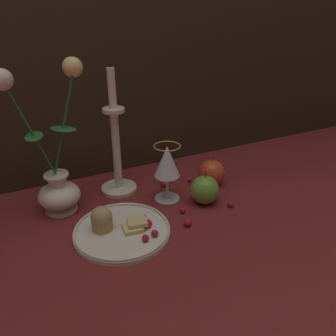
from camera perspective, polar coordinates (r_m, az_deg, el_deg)
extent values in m
plane|color=maroon|center=(0.86, -5.00, -6.77)|extent=(2.40, 2.40, 0.00)
cylinder|color=silver|center=(0.89, -18.04, -6.65)|extent=(0.08, 0.08, 0.01)
ellipsoid|color=silver|center=(0.87, -18.38, -4.53)|extent=(0.10, 0.10, 0.07)
cylinder|color=silver|center=(0.85, -18.75, -2.19)|extent=(0.04, 0.04, 0.03)
torus|color=silver|center=(0.84, -18.91, -1.17)|extent=(0.06, 0.06, 0.01)
cylinder|color=#23662D|center=(0.80, -22.72, 5.89)|extent=(0.08, 0.01, 0.24)
ellipsoid|color=#23662D|center=(0.80, -22.32, 5.15)|extent=(0.05, 0.08, 0.00)
sphere|color=silver|center=(0.77, -27.00, 13.56)|extent=(0.05, 0.05, 0.05)
cylinder|color=#23662D|center=(0.81, -17.66, 7.40)|extent=(0.08, 0.02, 0.25)
ellipsoid|color=#23662D|center=(0.81, -17.79, 6.52)|extent=(0.08, 0.08, 0.00)
sphere|color=#EFD67A|center=(0.80, -16.29, 16.50)|extent=(0.05, 0.05, 0.05)
cylinder|color=silver|center=(0.77, -7.98, -10.87)|extent=(0.22, 0.22, 0.01)
torus|color=silver|center=(0.77, -8.02, -10.39)|extent=(0.22, 0.22, 0.01)
cylinder|color=tan|center=(0.77, -11.39, -9.36)|extent=(0.05, 0.05, 0.03)
sphere|color=tan|center=(0.76, -11.50, -8.35)|extent=(0.05, 0.05, 0.05)
cube|color=#DBBC7A|center=(0.76, -6.16, -10.31)|extent=(0.05, 0.05, 0.01)
cube|color=#DBBC7A|center=(0.76, -5.43, -9.25)|extent=(0.05, 0.05, 0.01)
sphere|color=#AD192D|center=(0.73, -3.96, -12.08)|extent=(0.02, 0.02, 0.02)
sphere|color=#AD192D|center=(0.74, -2.35, -11.30)|extent=(0.02, 0.02, 0.02)
sphere|color=#AD192D|center=(0.77, -3.49, -9.59)|extent=(0.02, 0.02, 0.02)
sphere|color=#AD192D|center=(0.79, -4.39, -8.45)|extent=(0.02, 0.02, 0.02)
cylinder|color=silver|center=(0.90, -0.15, -5.19)|extent=(0.07, 0.07, 0.00)
cylinder|color=silver|center=(0.88, -0.15, -3.23)|extent=(0.01, 0.01, 0.07)
cone|color=silver|center=(0.84, -0.16, 1.21)|extent=(0.07, 0.07, 0.08)
cone|color=#E5CC66|center=(0.85, -0.15, 0.44)|extent=(0.06, 0.06, 0.06)
torus|color=gold|center=(0.83, -0.16, 3.85)|extent=(0.07, 0.07, 0.00)
cylinder|color=silver|center=(0.95, -8.50, -3.50)|extent=(0.10, 0.10, 0.01)
cylinder|color=silver|center=(0.90, -8.97, 2.89)|extent=(0.02, 0.02, 0.22)
cylinder|color=silver|center=(0.86, -9.49, 9.92)|extent=(0.06, 0.06, 0.01)
cylinder|color=white|center=(0.85, -9.76, 13.51)|extent=(0.02, 0.02, 0.10)
cylinder|color=black|center=(0.84, -10.05, 17.19)|extent=(0.00, 0.00, 0.01)
sphere|color=#D14223|center=(0.96, 7.60, -0.82)|extent=(0.08, 0.08, 0.08)
cylinder|color=#4C3319|center=(0.94, 7.75, 1.60)|extent=(0.00, 0.00, 0.01)
sphere|color=#669938|center=(0.87, 6.43, -3.79)|extent=(0.08, 0.08, 0.08)
cylinder|color=#4C3319|center=(0.85, 6.58, -1.19)|extent=(0.00, 0.00, 0.01)
sphere|color=#AD192D|center=(0.79, 3.42, -9.48)|extent=(0.02, 0.02, 0.02)
sphere|color=#AD192D|center=(0.95, -0.78, -2.75)|extent=(0.02, 0.02, 0.02)
sphere|color=#AD192D|center=(0.98, 3.74, -2.08)|extent=(0.01, 0.01, 0.01)
sphere|color=#AD192D|center=(0.87, 10.83, -6.20)|extent=(0.02, 0.02, 0.02)
sphere|color=#AD192D|center=(0.83, 2.61, -7.43)|extent=(0.01, 0.01, 0.01)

